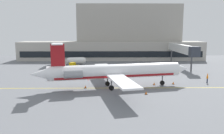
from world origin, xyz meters
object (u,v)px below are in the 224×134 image
at_px(fuel_tank, 76,61).
at_px(marshaller, 207,78).
at_px(regional_jet, 113,71).
at_px(pushback_tractor, 74,66).
at_px(baggage_tug, 63,64).
at_px(belt_loader, 129,70).

height_order(fuel_tank, marshaller, fuel_tank).
bearing_deg(regional_jet, marshaller, 11.14).
relative_size(pushback_tractor, marshaller, 2.07).
relative_size(baggage_tug, pushback_tractor, 0.86).
distance_m(pushback_tractor, marshaller, 35.02).
relative_size(fuel_tank, marshaller, 3.16).
xyz_separation_m(pushback_tractor, marshaller, (30.00, -18.07, 0.09)).
bearing_deg(regional_jet, baggage_tug, 119.20).
bearing_deg(regional_jet, belt_loader, 73.12).
height_order(pushback_tractor, fuel_tank, fuel_tank).
height_order(pushback_tractor, marshaller, pushback_tractor).
relative_size(regional_jet, marshaller, 15.44).
bearing_deg(pushback_tractor, fuel_tank, 92.33).
height_order(regional_jet, belt_loader, regional_jet).
height_order(belt_loader, fuel_tank, fuel_tank).
bearing_deg(fuel_tank, baggage_tug, -138.39).
distance_m(baggage_tug, fuel_tank, 4.86).
xyz_separation_m(baggage_tug, pushback_tractor, (3.92, -4.22, -0.04)).
bearing_deg(pushback_tractor, baggage_tug, 132.90).
height_order(regional_jet, baggage_tug, regional_jet).
height_order(belt_loader, marshaller, belt_loader).
distance_m(regional_jet, marshaller, 19.82).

